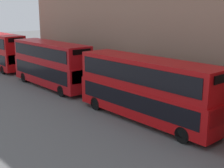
{
  "coord_description": "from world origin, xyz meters",
  "views": [
    {
      "loc": [
        -13.57,
        3.02,
        7.6
      ],
      "look_at": [
        0.48,
        18.98,
        2.36
      ],
      "focal_mm": 50.0,
      "sensor_mm": 36.0,
      "label": 1
    }
  ],
  "objects": [
    {
      "name": "bus_second_in_queue",
      "position": [
        1.6,
        16.79,
        2.38
      ],
      "size": [
        2.59,
        11.17,
        4.31
      ],
      "color": "#B20C0F",
      "rests_on": "ground"
    },
    {
      "name": "bus_third_in_queue",
      "position": [
        1.6,
        29.21,
        2.41
      ],
      "size": [
        2.59,
        10.37,
        4.36
      ],
      "color": "#A80F14",
      "rests_on": "ground"
    },
    {
      "name": "pedestrian",
      "position": [
        4.22,
        36.31,
        0.82
      ],
      "size": [
        0.36,
        0.36,
        1.76
      ],
      "color": "#334C6B",
      "rests_on": "ground"
    }
  ]
}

